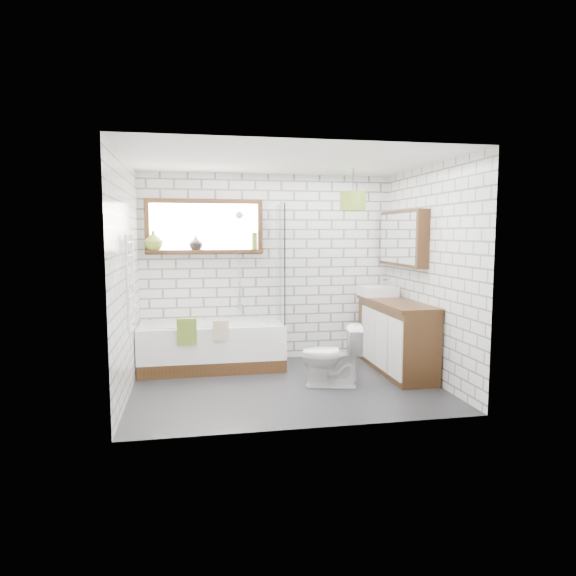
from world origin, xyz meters
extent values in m
cube|color=black|center=(0.00, 0.00, -0.01)|extent=(3.40, 2.60, 0.01)
cube|color=white|center=(0.00, 0.00, 2.50)|extent=(3.40, 2.60, 0.01)
cube|color=white|center=(0.00, 1.30, 1.25)|extent=(3.40, 0.01, 2.50)
cube|color=white|center=(0.00, -1.30, 1.25)|extent=(3.40, 0.01, 2.50)
cube|color=white|center=(-1.70, 0.00, 1.25)|extent=(0.01, 2.60, 2.50)
cube|color=white|center=(1.70, 0.00, 1.25)|extent=(0.01, 2.60, 2.50)
cube|color=black|center=(-0.85, 1.26, 1.80)|extent=(1.52, 0.16, 0.68)
cube|color=white|center=(-1.66, 0.00, 1.20)|extent=(0.06, 0.52, 1.00)
cube|color=black|center=(1.62, 0.60, 1.65)|extent=(0.16, 1.20, 0.70)
cylinder|color=silver|center=(-0.40, 1.26, 1.35)|extent=(0.02, 0.02, 1.30)
cube|color=white|center=(-0.79, 0.90, 0.29)|extent=(1.80, 0.79, 0.58)
cube|color=white|center=(0.09, 0.90, 1.33)|extent=(0.02, 0.72, 1.50)
cube|color=olive|center=(-1.10, 0.51, 0.56)|extent=(0.23, 0.06, 0.31)
cube|color=tan|center=(-0.70, 0.51, 0.56)|extent=(0.19, 0.05, 0.24)
cube|color=black|center=(1.45, 0.34, 0.44)|extent=(0.50, 1.55, 0.89)
cube|color=white|center=(1.39, 0.84, 0.95)|extent=(0.45, 0.39, 0.13)
cylinder|color=silver|center=(1.55, 0.84, 1.02)|extent=(0.03, 0.03, 0.17)
imported|color=white|center=(0.50, -0.11, 0.35)|extent=(0.53, 0.75, 0.69)
imported|color=olive|center=(-1.50, 1.23, 1.61)|extent=(0.31, 0.31, 0.25)
imported|color=black|center=(-0.97, 1.23, 1.57)|extent=(0.20, 0.20, 0.19)
cylinder|color=olive|center=(-0.20, 1.23, 1.59)|extent=(0.09, 0.09, 0.22)
cylinder|color=olive|center=(0.90, 0.45, 2.10)|extent=(0.31, 0.31, 0.23)
camera|label=1|loc=(-1.02, -5.56, 1.72)|focal=32.00mm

